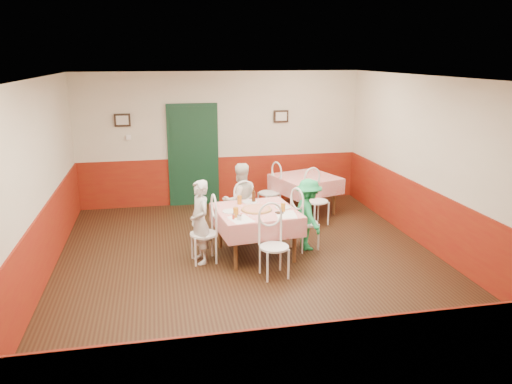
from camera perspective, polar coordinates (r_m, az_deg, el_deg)
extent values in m
plane|color=black|center=(7.74, -0.38, -8.33)|extent=(7.00, 7.00, 0.00)
plane|color=white|center=(7.09, -0.43, 12.86)|extent=(7.00, 7.00, 0.00)
cube|color=beige|center=(10.68, -4.03, 6.10)|extent=(6.00, 0.10, 2.80)
cube|color=beige|center=(4.08, 9.20, -9.54)|extent=(6.00, 0.10, 2.80)
cube|color=beige|center=(7.35, -24.03, 0.56)|extent=(0.10, 7.00, 2.80)
cube|color=beige|center=(8.38, 20.18, 2.64)|extent=(0.10, 7.00, 2.80)
cube|color=maroon|center=(10.85, -3.93, 1.39)|extent=(6.00, 0.03, 1.00)
cube|color=maroon|center=(4.55, 8.62, -19.82)|extent=(6.00, 0.03, 1.00)
cube|color=maroon|center=(7.60, -23.19, -6.01)|extent=(0.03, 7.00, 1.00)
cube|color=maroon|center=(8.60, 19.55, -3.21)|extent=(0.03, 7.00, 1.00)
cube|color=black|center=(10.63, -7.18, 4.06)|extent=(0.96, 0.06, 2.10)
cube|color=black|center=(10.50, -15.03, 7.94)|extent=(0.32, 0.03, 0.26)
cube|color=black|center=(10.81, 2.88, 8.64)|extent=(0.32, 0.03, 0.26)
cube|color=white|center=(10.54, -14.36, 6.09)|extent=(0.10, 0.03, 0.10)
cube|color=red|center=(7.98, 0.00, -4.68)|extent=(1.35, 1.35, 0.77)
cube|color=red|center=(10.18, 5.63, -0.31)|extent=(1.41, 1.41, 0.77)
cylinder|color=#B74723|center=(7.83, 0.06, -1.99)|extent=(0.52, 0.52, 0.03)
cylinder|color=white|center=(7.76, -2.95, -2.22)|extent=(0.28, 0.28, 0.01)
cylinder|color=white|center=(7.97, 3.10, -1.75)|extent=(0.28, 0.28, 0.01)
cylinder|color=white|center=(8.24, -0.69, -1.15)|extent=(0.28, 0.28, 0.01)
cylinder|color=#BF7219|center=(7.48, -2.32, -2.35)|extent=(0.09, 0.09, 0.15)
cylinder|color=#BF7219|center=(7.76, 3.10, -1.79)|extent=(0.08, 0.08, 0.13)
cylinder|color=#BF7219|center=(8.14, -1.90, -0.91)|extent=(0.08, 0.08, 0.14)
cylinder|color=#381C0A|center=(8.23, -0.27, -0.41)|extent=(0.07, 0.07, 0.23)
cylinder|color=silver|center=(7.36, -2.03, -2.90)|extent=(0.04, 0.04, 0.09)
cylinder|color=silver|center=(7.34, -1.78, -2.94)|extent=(0.04, 0.04, 0.09)
cylinder|color=#B23319|center=(7.40, -2.60, -2.81)|extent=(0.04, 0.04, 0.09)
cube|color=white|center=(7.40, -1.78, -3.13)|extent=(0.39, 0.46, 0.00)
cube|color=white|center=(7.63, 3.44, -2.58)|extent=(0.34, 0.43, 0.00)
cube|color=black|center=(7.69, 2.69, -2.37)|extent=(0.12, 0.10, 0.02)
imported|color=gray|center=(7.67, -6.42, -3.41)|extent=(0.42, 0.54, 1.30)
imported|color=gray|center=(8.71, -1.82, -0.96)|extent=(0.75, 0.64, 1.33)
imported|color=gray|center=(8.22, 5.99, -2.57)|extent=(0.50, 0.80, 1.19)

